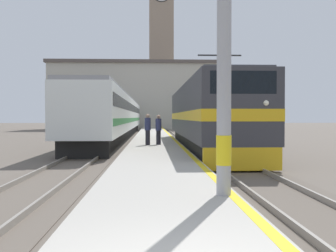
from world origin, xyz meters
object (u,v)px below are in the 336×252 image
object	(u,v)px
second_waiting_passenger	(158,129)
passenger_train	(118,116)
clock_tower	(161,38)
locomotive_train	(205,117)
person_on_platform	(148,129)

from	to	relation	value
second_waiting_passenger	passenger_train	bearing A→B (deg)	103.08
passenger_train	clock_tower	bearing A→B (deg)	81.97
passenger_train	clock_tower	size ratio (longest dim) A/B	1.29
second_waiting_passenger	clock_tower	size ratio (longest dim) A/B	0.05
locomotive_train	clock_tower	distance (m)	52.93
passenger_train	second_waiting_passenger	world-z (taller)	passenger_train
locomotive_train	second_waiting_passenger	xyz separation A→B (m)	(-2.76, -0.54, -0.70)
passenger_train	person_on_platform	world-z (taller)	passenger_train
passenger_train	second_waiting_passenger	distance (m)	15.87
second_waiting_passenger	person_on_platform	bearing A→B (deg)	-153.08
person_on_platform	clock_tower	size ratio (longest dim) A/B	0.06
clock_tower	second_waiting_passenger	bearing A→B (deg)	-91.65
locomotive_train	clock_tower	size ratio (longest dim) A/B	0.60
person_on_platform	second_waiting_passenger	world-z (taller)	person_on_platform
person_on_platform	clock_tower	xyz separation A→B (m)	(2.09, 51.66, 15.45)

